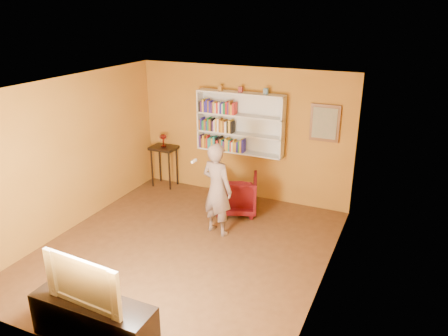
{
  "coord_description": "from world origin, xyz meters",
  "views": [
    {
      "loc": [
        3.18,
        -5.47,
        3.8
      ],
      "look_at": [
        0.37,
        0.75,
        1.25
      ],
      "focal_mm": 35.0,
      "sensor_mm": 36.0,
      "label": 1
    }
  ],
  "objects_px": {
    "armchair": "(236,194)",
    "bookshelf": "(241,123)",
    "television": "(89,279)",
    "ruby_lustre": "(163,138)",
    "console_table": "(164,153)",
    "person": "(217,189)",
    "tv_cabinet": "(94,320)"
  },
  "relations": [
    {
      "from": "person",
      "to": "television",
      "type": "xyz_separation_m",
      "value": [
        -0.2,
        -3.02,
        0.04
      ]
    },
    {
      "from": "ruby_lustre",
      "to": "tv_cabinet",
      "type": "height_order",
      "value": "ruby_lustre"
    },
    {
      "from": "bookshelf",
      "to": "tv_cabinet",
      "type": "distance_m",
      "value": 4.84
    },
    {
      "from": "ruby_lustre",
      "to": "armchair",
      "type": "height_order",
      "value": "ruby_lustre"
    },
    {
      "from": "armchair",
      "to": "tv_cabinet",
      "type": "height_order",
      "value": "armchair"
    },
    {
      "from": "armchair",
      "to": "console_table",
      "type": "bearing_deg",
      "value": -36.1
    },
    {
      "from": "bookshelf",
      "to": "console_table",
      "type": "distance_m",
      "value": 1.95
    },
    {
      "from": "console_table",
      "to": "armchair",
      "type": "xyz_separation_m",
      "value": [
        1.95,
        -0.57,
        -0.38
      ]
    },
    {
      "from": "bookshelf",
      "to": "television",
      "type": "bearing_deg",
      "value": -89.65
    },
    {
      "from": "console_table",
      "to": "tv_cabinet",
      "type": "height_order",
      "value": "console_table"
    },
    {
      "from": "ruby_lustre",
      "to": "tv_cabinet",
      "type": "relative_size",
      "value": 0.18
    },
    {
      "from": "bookshelf",
      "to": "armchair",
      "type": "relative_size",
      "value": 2.19
    },
    {
      "from": "armchair",
      "to": "television",
      "type": "distance_m",
      "value": 3.97
    },
    {
      "from": "bookshelf",
      "to": "television",
      "type": "xyz_separation_m",
      "value": [
        0.03,
        -4.66,
        -0.73
      ]
    },
    {
      "from": "television",
      "to": "ruby_lustre",
      "type": "bearing_deg",
      "value": 115.31
    },
    {
      "from": "tv_cabinet",
      "to": "person",
      "type": "bearing_deg",
      "value": 86.17
    },
    {
      "from": "television",
      "to": "console_table",
      "type": "bearing_deg",
      "value": 115.31
    },
    {
      "from": "person",
      "to": "tv_cabinet",
      "type": "height_order",
      "value": "person"
    },
    {
      "from": "armchair",
      "to": "bookshelf",
      "type": "bearing_deg",
      "value": -94.38
    },
    {
      "from": "bookshelf",
      "to": "console_table",
      "type": "relative_size",
      "value": 1.98
    },
    {
      "from": "bookshelf",
      "to": "armchair",
      "type": "bearing_deg",
      "value": -74.44
    },
    {
      "from": "bookshelf",
      "to": "ruby_lustre",
      "type": "bearing_deg",
      "value": -174.8
    },
    {
      "from": "armchair",
      "to": "tv_cabinet",
      "type": "xyz_separation_m",
      "value": [
        -0.17,
        -3.93,
        -0.1
      ]
    },
    {
      "from": "ruby_lustre",
      "to": "person",
      "type": "bearing_deg",
      "value": -36.65
    },
    {
      "from": "person",
      "to": "television",
      "type": "bearing_deg",
      "value": 101.16
    },
    {
      "from": "armchair",
      "to": "ruby_lustre",
      "type": "bearing_deg",
      "value": -36.1
    },
    {
      "from": "console_table",
      "to": "television",
      "type": "height_order",
      "value": "television"
    },
    {
      "from": "television",
      "to": "tv_cabinet",
      "type": "bearing_deg",
      "value": 3.71
    },
    {
      "from": "console_table",
      "to": "armchair",
      "type": "bearing_deg",
      "value": -16.16
    },
    {
      "from": "bookshelf",
      "to": "person",
      "type": "distance_m",
      "value": 1.82
    },
    {
      "from": "bookshelf",
      "to": "television",
      "type": "height_order",
      "value": "bookshelf"
    },
    {
      "from": "console_table",
      "to": "armchair",
      "type": "height_order",
      "value": "console_table"
    }
  ]
}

